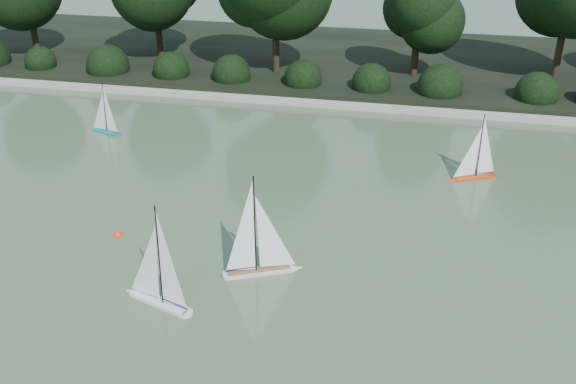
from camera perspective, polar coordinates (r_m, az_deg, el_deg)
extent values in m
plane|color=#3C5030|center=(9.30, 1.88, -11.38)|extent=(80.00, 80.00, 0.00)
cube|color=gray|center=(17.19, 7.36, 7.56)|extent=(40.00, 0.35, 0.18)
cube|color=black|center=(20.98, 8.44, 11.27)|extent=(40.00, 8.00, 0.30)
cylinder|color=black|center=(22.63, -21.54, 12.47)|extent=(0.20, 0.20, 1.51)
cylinder|color=black|center=(21.30, -11.32, 12.77)|extent=(0.20, 0.20, 1.37)
cylinder|color=black|center=(19.21, -1.08, 12.18)|extent=(0.20, 0.20, 1.66)
cylinder|color=black|center=(19.27, 11.16, 11.12)|extent=(0.20, 0.20, 1.26)
sphere|color=black|center=(18.91, 11.60, 15.71)|extent=(2.10, 2.10, 2.10)
cylinder|color=black|center=(20.24, 22.86, 10.98)|extent=(0.20, 0.20, 1.73)
sphere|color=black|center=(21.12, -20.92, 10.75)|extent=(1.10, 1.10, 1.10)
sphere|color=black|center=(20.13, -16.01, 10.73)|extent=(1.10, 1.10, 1.10)
sphere|color=black|center=(19.29, -10.63, 10.63)|extent=(1.10, 1.10, 1.10)
sphere|color=black|center=(18.63, -4.82, 10.41)|extent=(1.10, 1.10, 1.10)
sphere|color=black|center=(18.17, 1.33, 10.06)|extent=(1.10, 1.10, 1.10)
sphere|color=black|center=(17.93, 7.71, 9.58)|extent=(1.10, 1.10, 1.10)
sphere|color=black|center=(17.90, 14.16, 8.98)|extent=(1.10, 1.10, 1.10)
sphere|color=black|center=(18.10, 20.53, 8.27)|extent=(1.10, 1.10, 1.10)
cube|color=silver|center=(9.76, -11.29, -9.49)|extent=(1.04, 0.53, 0.10)
cone|color=silver|center=(10.11, -13.84, -8.34)|extent=(0.26, 0.26, 0.21)
cylinder|color=silver|center=(9.47, -8.93, -10.53)|extent=(0.16, 0.16, 0.10)
cylinder|color=black|center=(9.25, -11.52, -5.37)|extent=(0.03, 0.03, 1.59)
cylinder|color=black|center=(9.53, -10.09, -9.50)|extent=(0.45, 0.17, 0.02)
cube|color=beige|center=(10.24, -2.55, -6.93)|extent=(1.05, 0.64, 0.11)
cone|color=beige|center=(10.35, 0.82, -6.52)|extent=(0.28, 0.28, 0.21)
cylinder|color=beige|center=(10.19, -5.51, -7.27)|extent=(0.17, 0.17, 0.11)
cube|color=olive|center=(10.21, -2.56, -6.66)|extent=(0.95, 0.55, 0.01)
cylinder|color=black|center=(9.77, -2.96, -2.72)|extent=(0.03, 0.03, 1.64)
cylinder|color=black|center=(10.14, -4.17, -6.57)|extent=(0.45, 0.22, 0.02)
cube|color=red|center=(13.79, 16.23, 1.38)|extent=(0.86, 0.52, 0.09)
cone|color=red|center=(13.57, 14.35, 1.19)|extent=(0.23, 0.23, 0.17)
cylinder|color=red|center=(13.99, 17.79, 1.53)|extent=(0.14, 0.14, 0.09)
cylinder|color=black|center=(13.53, 16.78, 4.12)|extent=(0.02, 0.02, 1.34)
cylinder|color=black|center=(13.86, 17.13, 1.82)|extent=(0.37, 0.18, 0.01)
cube|color=#087884|center=(16.13, -15.85, 5.21)|extent=(0.79, 0.41, 0.08)
cone|color=#087884|center=(16.46, -16.95, 5.49)|extent=(0.20, 0.20, 0.16)
cylinder|color=#087884|center=(15.86, -14.86, 4.96)|extent=(0.12, 0.12, 0.08)
cylinder|color=black|center=(15.89, -16.04, 7.35)|extent=(0.02, 0.02, 1.22)
cylinder|color=black|center=(15.95, -15.36, 5.36)|extent=(0.34, 0.13, 0.01)
sphere|color=#FF340D|center=(11.62, -14.87, -3.74)|extent=(0.17, 0.17, 0.17)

